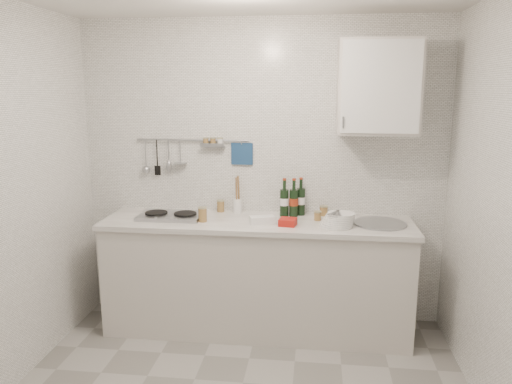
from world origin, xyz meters
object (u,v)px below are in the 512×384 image
wine_bottles (293,197)px  utensil_crock (237,204)px  plate_stack_hob (169,216)px  plate_stack_sink (338,220)px  wall_cabinet (378,87)px

wine_bottles → utensil_crock: bearing=175.3°
plate_stack_hob → wine_bottles: (0.99, 0.19, 0.14)m
plate_stack_hob → wine_bottles: wine_bottles is taller
utensil_crock → plate_stack_sink: bearing=-20.9°
wall_cabinet → utensil_crock: bearing=174.5°
wall_cabinet → plate_stack_sink: size_ratio=2.59×
wall_cabinet → wine_bottles: bearing=174.0°
plate_stack_sink → wall_cabinet: bearing=37.5°
wall_cabinet → utensil_crock: size_ratio=2.21×
plate_stack_hob → plate_stack_sink: (1.34, -0.08, 0.03)m
plate_stack_sink → utensil_crock: utensil_crock is taller
wine_bottles → utensil_crock: size_ratio=0.98×
plate_stack_sink → wine_bottles: wine_bottles is taller
utensil_crock → plate_stack_hob: bearing=-156.1°
wall_cabinet → wine_bottles: 1.08m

